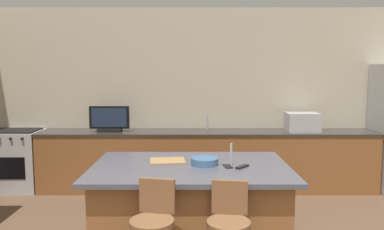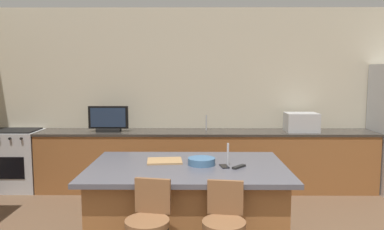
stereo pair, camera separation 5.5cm
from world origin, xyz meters
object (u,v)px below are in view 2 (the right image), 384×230
at_px(microwave, 301,122).
at_px(tv_remote, 239,167).
at_px(range_oven, 16,160).
at_px(fruit_bowl, 202,161).
at_px(cell_phone, 224,166).
at_px(cutting_board, 165,161).
at_px(tv_monitor, 108,120).
at_px(kitchen_island, 187,210).

xyz_separation_m(microwave, tv_remote, (-1.21, -2.21, -0.13)).
xyz_separation_m(range_oven, fruit_bowl, (2.84, -2.09, 0.48)).
xyz_separation_m(fruit_bowl, cell_phone, (0.22, -0.07, -0.03)).
distance_m(microwave, tv_remote, 2.52).
height_order(tv_remote, cutting_board, tv_remote).
relative_size(tv_monitor, cell_phone, 4.00).
relative_size(range_oven, tv_monitor, 1.56).
distance_m(kitchen_island, fruit_bowl, 0.50).
bearing_deg(microwave, tv_monitor, -178.99).
distance_m(kitchen_island, tv_remote, 0.67).
bearing_deg(cutting_board, microwave, 45.57).
height_order(kitchen_island, microwave, microwave).
distance_m(range_oven, cutting_board, 3.19).
bearing_deg(cell_phone, microwave, 48.23).
relative_size(range_oven, fruit_bowl, 3.49).
distance_m(cell_phone, tv_remote, 0.14).
relative_size(kitchen_island, tv_remote, 11.23).
bearing_deg(tv_monitor, microwave, 1.01).
height_order(fruit_bowl, tv_remote, fruit_bowl).
xyz_separation_m(range_oven, cell_phone, (3.06, -2.16, 0.45)).
height_order(microwave, tv_remote, microwave).
relative_size(range_oven, tv_remote, 5.49).
bearing_deg(range_oven, tv_monitor, -1.98).
height_order(range_oven, cutting_board, range_oven).
xyz_separation_m(kitchen_island, tv_remote, (0.49, -0.09, 0.46)).
distance_m(range_oven, microwave, 4.44).
relative_size(tv_monitor, fruit_bowl, 2.24).
bearing_deg(kitchen_island, tv_remote, -10.05).
height_order(microwave, tv_monitor, tv_monitor).
xyz_separation_m(range_oven, tv_monitor, (1.47, -0.05, 0.63)).
xyz_separation_m(microwave, tv_monitor, (-2.93, -0.05, 0.04)).
height_order(kitchen_island, tv_monitor, tv_monitor).
height_order(tv_monitor, fruit_bowl, tv_monitor).
bearing_deg(range_oven, cell_phone, -35.30).
bearing_deg(cutting_board, kitchen_island, -32.76).
xyz_separation_m(tv_monitor, tv_remote, (1.72, -2.15, -0.17)).
distance_m(kitchen_island, cutting_board, 0.53).
bearing_deg(tv_monitor, cutting_board, -62.41).
relative_size(microwave, tv_remote, 2.82).
xyz_separation_m(range_oven, microwave, (4.40, 0.00, 0.59)).
relative_size(microwave, fruit_bowl, 1.80).
xyz_separation_m(kitchen_island, fruit_bowl, (0.14, 0.03, 0.48)).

